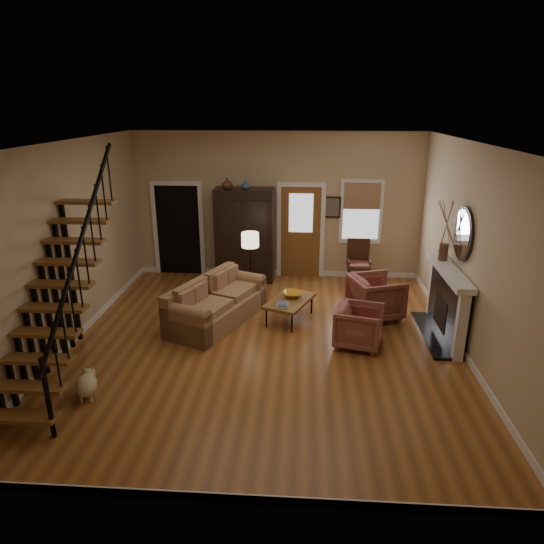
# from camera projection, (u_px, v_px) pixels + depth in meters

# --- Properties ---
(room) EXTENTS (7.00, 7.33, 3.30)m
(room) POSITION_uv_depth(u_px,v_px,m) (250.00, 231.00, 9.42)
(room) COLOR #9A5A27
(room) RESTS_ON ground
(staircase) EXTENTS (0.94, 2.80, 3.20)m
(staircase) POSITION_uv_depth(u_px,v_px,m) (55.00, 277.00, 6.65)
(staircase) COLOR brown
(staircase) RESTS_ON ground
(fireplace) EXTENTS (0.33, 1.95, 2.30)m
(fireplace) POSITION_uv_depth(u_px,v_px,m) (449.00, 297.00, 8.26)
(fireplace) COLOR black
(fireplace) RESTS_ON ground
(armoire) EXTENTS (1.30, 0.60, 2.10)m
(armoire) POSITION_uv_depth(u_px,v_px,m) (245.00, 235.00, 10.89)
(armoire) COLOR black
(armoire) RESTS_ON ground
(vase_a) EXTENTS (0.24, 0.24, 0.25)m
(vase_a) POSITION_uv_depth(u_px,v_px,m) (227.00, 183.00, 10.43)
(vase_a) COLOR #4C2619
(vase_a) RESTS_ON armoire
(vase_b) EXTENTS (0.20, 0.20, 0.21)m
(vase_b) POSITION_uv_depth(u_px,v_px,m) (246.00, 185.00, 10.42)
(vase_b) COLOR #334C60
(vase_b) RESTS_ON armoire
(sofa) EXTENTS (1.70, 2.34, 0.80)m
(sofa) POSITION_uv_depth(u_px,v_px,m) (217.00, 302.00, 8.91)
(sofa) COLOR #976C45
(sofa) RESTS_ON ground
(coffee_table) EXTENTS (1.00, 1.24, 0.42)m
(coffee_table) POSITION_uv_depth(u_px,v_px,m) (290.00, 310.00, 9.06)
(coffee_table) COLOR brown
(coffee_table) RESTS_ON ground
(bowl) EXTENTS (0.37, 0.37, 0.09)m
(bowl) POSITION_uv_depth(u_px,v_px,m) (293.00, 294.00, 9.11)
(bowl) COLOR orange
(bowl) RESTS_ON coffee_table
(books) EXTENTS (0.20, 0.27, 0.05)m
(books) POSITION_uv_depth(u_px,v_px,m) (283.00, 304.00, 8.70)
(books) COLOR beige
(books) RESTS_ON coffee_table
(armchair_left) EXTENTS (0.92, 0.91, 0.70)m
(armchair_left) POSITION_uv_depth(u_px,v_px,m) (359.00, 326.00, 8.06)
(armchair_left) COLOR maroon
(armchair_left) RESTS_ON ground
(armchair_right) EXTENTS (1.13, 1.11, 0.82)m
(armchair_right) POSITION_uv_depth(u_px,v_px,m) (376.00, 297.00, 9.12)
(armchair_right) COLOR maroon
(armchair_right) RESTS_ON ground
(floor_lamp) EXTENTS (0.38, 0.38, 1.49)m
(floor_lamp) POSITION_uv_depth(u_px,v_px,m) (251.00, 269.00, 9.62)
(floor_lamp) COLOR black
(floor_lamp) RESTS_ON ground
(side_chair) EXTENTS (0.54, 0.54, 1.02)m
(side_chair) POSITION_uv_depth(u_px,v_px,m) (359.00, 263.00, 10.72)
(side_chair) COLOR #3D2313
(side_chair) RESTS_ON ground
(dog) EXTENTS (0.39, 0.54, 0.35)m
(dog) POSITION_uv_depth(u_px,v_px,m) (87.00, 387.00, 6.66)
(dog) COLOR #CEC08D
(dog) RESTS_ON ground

